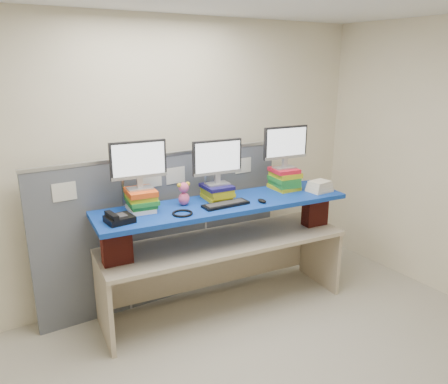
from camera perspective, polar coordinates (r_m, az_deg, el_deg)
room at (r=2.78m, az=7.69°, el=-3.76°), size 5.00×4.00×2.80m
cubicle_partition at (r=4.43m, az=-7.46°, el=-4.59°), size 2.60×0.06×1.53m
desk at (r=4.27m, az=0.00°, el=-8.06°), size 2.44×0.93×0.72m
brick_pier_left at (r=3.79m, az=-13.87°, el=-6.68°), size 0.26×0.16×0.34m
brick_pier_right at (r=4.63m, az=11.81°, el=-2.24°), size 0.26×0.16×0.34m
blue_board at (r=4.08m, az=0.00°, el=-1.64°), size 2.45×0.84×0.04m
book_stack_left at (r=3.90m, az=-10.76°, el=-0.98°), size 0.28×0.33×0.19m
book_stack_center at (r=4.15m, az=-0.91°, el=0.04°), size 0.28×0.32×0.14m
book_stack_right at (r=4.51m, az=7.90°, el=1.72°), size 0.29×0.32×0.22m
monitor_left at (r=3.81m, az=-11.10°, el=3.85°), size 0.49×0.16×0.43m
monitor_center at (r=4.07m, az=-0.88°, el=4.27°), size 0.49×0.16×0.43m
monitor_right at (r=4.43m, az=8.05°, el=6.14°), size 0.49×0.16×0.43m
keyboard at (r=3.98m, az=0.22°, el=-1.61°), size 0.44×0.15×0.03m
mouse at (r=4.08m, az=4.98°, el=-1.15°), size 0.10×0.12×0.03m
desk_phone at (r=3.66m, az=-13.61°, el=-3.38°), size 0.23×0.21×0.09m
headset at (r=3.77m, az=-5.45°, el=-2.78°), size 0.22×0.22×0.02m
plush_toy at (r=3.98m, az=-5.27°, el=-0.20°), size 0.13×0.09×0.22m
binder_stack at (r=4.51m, az=12.38°, el=0.70°), size 0.24×0.19×0.11m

